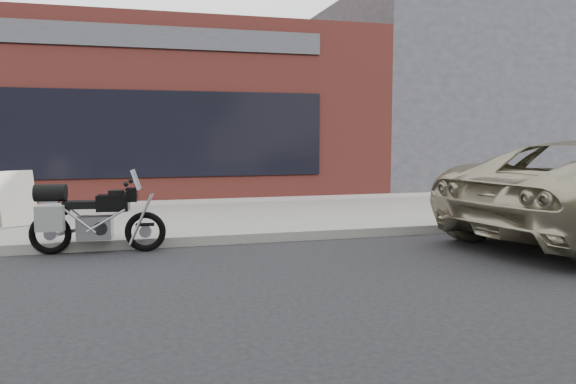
% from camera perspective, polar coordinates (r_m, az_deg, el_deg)
% --- Properties ---
extents(ground, '(120.00, 120.00, 0.00)m').
position_cam_1_polar(ground, '(4.95, 3.08, -13.96)').
color(ground, black).
rests_on(ground, ground).
extents(near_sidewalk, '(44.00, 6.00, 0.15)m').
position_cam_1_polar(near_sidewalk, '(11.62, -7.89, -2.16)').
color(near_sidewalk, gray).
rests_on(near_sidewalk, ground).
extents(storefront, '(14.00, 10.07, 4.50)m').
position_cam_1_polar(storefront, '(18.42, -17.10, 7.33)').
color(storefront, '#5D241E').
rests_on(storefront, ground).
extents(neighbour_building, '(10.00, 10.00, 6.00)m').
position_cam_1_polar(neighbour_building, '(21.74, 16.77, 9.05)').
color(neighbour_building, '#25252A').
rests_on(neighbour_building, ground).
extents(motorcycle, '(1.89, 0.61, 1.19)m').
position_cam_1_polar(motorcycle, '(8.42, -19.62, -2.45)').
color(motorcycle, black).
rests_on(motorcycle, ground).
extents(sandwich_sign, '(0.76, 0.74, 0.92)m').
position_cam_1_polar(sandwich_sign, '(10.58, -25.96, -0.54)').
color(sandwich_sign, silver).
rests_on(sandwich_sign, near_sidewalk).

